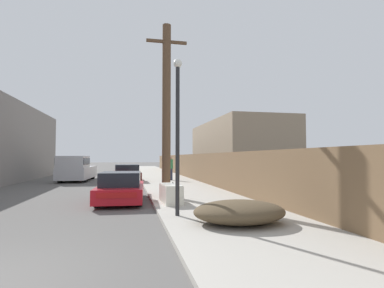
{
  "coord_description": "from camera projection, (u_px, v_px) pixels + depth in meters",
  "views": [
    {
      "loc": [
        2.29,
        -4.42,
        1.81
      ],
      "look_at": [
        5.34,
        9.91,
        2.47
      ],
      "focal_mm": 28.0,
      "sensor_mm": 36.0,
      "label": 1
    }
  ],
  "objects": [
    {
      "name": "discarded_fridge",
      "position": [
        171.0,
        193.0,
        11.17
      ],
      "size": [
        0.71,
        1.65,
        0.71
      ],
      "rotation": [
        0.0,
        0.0,
        0.05
      ],
      "color": "silver",
      "rests_on": "sidewalk_curb"
    },
    {
      "name": "pedestrian",
      "position": [
        171.0,
        168.0,
        22.33
      ],
      "size": [
        0.34,
        0.34,
        1.8
      ],
      "color": "#282D42",
      "rests_on": "sidewalk_curb"
    },
    {
      "name": "sidewalk_curb",
      "position": [
        161.0,
        176.0,
        27.83
      ],
      "size": [
        4.2,
        63.0,
        0.12
      ],
      "primitive_type": "cube",
      "color": "#ADA89E",
      "rests_on": "ground"
    },
    {
      "name": "car_parked_mid",
      "position": [
        127.0,
        174.0,
        21.48
      ],
      "size": [
        1.99,
        4.17,
        1.3
      ],
      "rotation": [
        0.0,
        0.0,
        0.03
      ],
      "color": "#5B1E19",
      "rests_on": "ground"
    },
    {
      "name": "parked_sports_car_red",
      "position": [
        121.0,
        188.0,
        12.14
      ],
      "size": [
        1.98,
        4.21,
        1.23
      ],
      "rotation": [
        0.0,
        0.0,
        -0.06
      ],
      "color": "red",
      "rests_on": "ground"
    },
    {
      "name": "building_right_house",
      "position": [
        237.0,
        149.0,
        29.29
      ],
      "size": [
        6.0,
        13.95,
        5.22
      ],
      "primitive_type": "cube",
      "color": "gray",
      "rests_on": "ground"
    },
    {
      "name": "street_lamp",
      "position": [
        178.0,
        124.0,
        8.8
      ],
      "size": [
        0.26,
        0.26,
        4.61
      ],
      "color": "#232326",
      "rests_on": "sidewalk_curb"
    },
    {
      "name": "pickup_truck",
      "position": [
        76.0,
        169.0,
        22.81
      ],
      "size": [
        2.31,
        5.65,
        1.91
      ],
      "rotation": [
        0.0,
        0.0,
        3.09
      ],
      "color": "silver",
      "rests_on": "ground"
    },
    {
      "name": "brush_pile",
      "position": [
        239.0,
        212.0,
        7.68
      ],
      "size": [
        2.39,
        1.92,
        0.58
      ],
      "color": "brown",
      "rests_on": "sidewalk_curb"
    },
    {
      "name": "wooden_fence",
      "position": [
        187.0,
        166.0,
        25.75
      ],
      "size": [
        0.08,
        45.74,
        1.95
      ],
      "primitive_type": "cube",
      "color": "brown",
      "rests_on": "sidewalk_curb"
    },
    {
      "name": "utility_pole",
      "position": [
        166.0,
        108.0,
        13.16
      ],
      "size": [
        1.8,
        0.38,
        7.59
      ],
      "color": "brown",
      "rests_on": "sidewalk_curb"
    }
  ]
}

